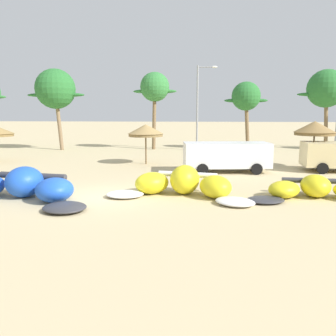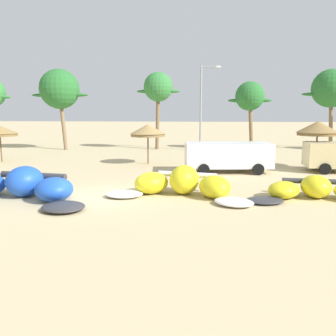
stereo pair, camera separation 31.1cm
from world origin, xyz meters
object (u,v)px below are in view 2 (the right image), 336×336
object	(u,v)px
parked_car_second	(226,155)
palm_left	(60,90)
kite_center	(318,191)
lamppost_west	(203,103)
kite_left	(19,187)
palm_center_right	(331,89)
palm_left_of_gap	(158,88)
kite_left_of_center	(182,184)
beach_umbrella_near_palms	(318,128)
beach_umbrella_middle	(148,130)
beach_umbrella_near_van	(0,131)
palm_center_left	(250,97)

from	to	relation	value
parked_car_second	palm_left	bearing A→B (deg)	143.18
kite_center	palm_left	world-z (taller)	palm_left
lamppost_west	kite_left	bearing A→B (deg)	-110.58
palm_center_right	palm_left_of_gap	bearing A→B (deg)	-175.07
kite_left_of_center	kite_center	bearing A→B (deg)	-0.46
beach_umbrella_near_palms	parked_car_second	xyz separation A→B (m)	(-5.96, -1.98, -1.57)
palm_left	lamppost_west	size ratio (longest dim) A/B	0.97
beach_umbrella_near_palms	palm_center_right	size ratio (longest dim) A/B	0.40
beach_umbrella_near_palms	palm_left	xyz separation A→B (m)	(-21.59, 9.72, 3.25)
kite_left_of_center	lamppost_west	world-z (taller)	lamppost_west
beach_umbrella_middle	palm_left_of_gap	distance (m)	10.83
kite_center	beach_umbrella_near_palms	bearing A→B (deg)	73.86
palm_left	kite_center	bearing A→B (deg)	-43.48
beach_umbrella_near_van	palm_left	distance (m)	9.54
kite_left	kite_left_of_center	bearing A→B (deg)	10.62
kite_left	beach_umbrella_near_palms	bearing A→B (deg)	32.58
palm_left_of_gap	palm_center_left	bearing A→B (deg)	2.78
lamppost_west	palm_center_left	bearing A→B (deg)	12.37
kite_left	beach_umbrella_near_palms	size ratio (longest dim) A/B	2.46
kite_left_of_center	beach_umbrella_middle	bearing A→B (deg)	108.48
beach_umbrella_middle	parked_car_second	world-z (taller)	beach_umbrella_middle
kite_left	lamppost_west	distance (m)	22.00
kite_center	lamppost_west	world-z (taller)	lamppost_west
palm_left_of_gap	lamppost_west	xyz separation A→B (m)	(4.41, -0.57, -1.48)
beach_umbrella_near_van	palm_left_of_gap	size ratio (longest dim) A/B	0.35
kite_center	parked_car_second	xyz separation A→B (m)	(-3.52, 6.46, 0.71)
parked_car_second	palm_left_of_gap	world-z (taller)	palm_left_of_gap
kite_left	beach_umbrella_near_palms	world-z (taller)	beach_umbrella_near_palms
kite_left	palm_center_right	size ratio (longest dim) A/B	0.97
palm_center_right	palm_center_left	bearing A→B (deg)	-172.65
kite_center	beach_umbrella_middle	bearing A→B (deg)	133.53
kite_left_of_center	kite_center	xyz separation A→B (m)	(5.79, -0.05, -0.13)
kite_center	palm_left	bearing A→B (deg)	136.52
kite_left	beach_umbrella_middle	distance (m)	11.46
beach_umbrella_middle	kite_left_of_center	bearing A→B (deg)	-71.52
parked_car_second	beach_umbrella_near_van	bearing A→B (deg)	170.02
kite_center	palm_left_of_gap	size ratio (longest dim) A/B	0.84
kite_left_of_center	beach_umbrella_near_van	bearing A→B (deg)	147.01
kite_left	beach_umbrella_near_van	world-z (taller)	beach_umbrella_near_van
parked_car_second	palm_left	world-z (taller)	palm_left
kite_center	lamppost_west	xyz separation A→B (m)	(-5.14, 18.98, 4.23)
palm_left	beach_umbrella_near_palms	bearing A→B (deg)	-24.23
kite_left_of_center	beach_umbrella_middle	xyz separation A→B (m)	(-3.12, 9.33, 1.91)
beach_umbrella_middle	palm_left_of_gap	xyz separation A→B (m)	(-0.65, 10.17, 3.67)
kite_left_of_center	beach_umbrella_middle	size ratio (longest dim) A/B	2.33
palm_center_left	beach_umbrella_near_palms	bearing A→B (deg)	-75.41
beach_umbrella_near_van	beach_umbrella_middle	world-z (taller)	beach_umbrella_middle
beach_umbrella_middle	beach_umbrella_near_palms	size ratio (longest dim) A/B	0.91
kite_left	palm_center_right	xyz separation A→B (m)	(20.10, 22.26, 5.46)
kite_left_of_center	palm_center_right	bearing A→B (deg)	57.91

